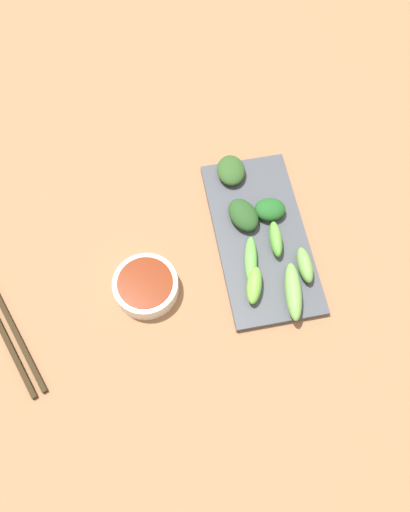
# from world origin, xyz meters

# --- Properties ---
(tabletop) EXTENTS (2.10, 2.10, 0.02)m
(tabletop) POSITION_xyz_m (0.00, 0.00, 0.01)
(tabletop) COLOR #976C49
(tabletop) RESTS_ON ground
(sauce_bowl) EXTENTS (0.11, 0.11, 0.03)m
(sauce_bowl) POSITION_xyz_m (-0.13, -0.03, 0.04)
(sauce_bowl) COLOR silver
(sauce_bowl) RESTS_ON tabletop
(serving_plate) EXTENTS (0.15, 0.32, 0.01)m
(serving_plate) POSITION_xyz_m (0.08, 0.03, 0.03)
(serving_plate) COLOR #43484F
(serving_plate) RESTS_ON tabletop
(broccoli_stalk_0) EXTENTS (0.04, 0.09, 0.02)m
(broccoli_stalk_0) POSITION_xyz_m (0.05, -0.02, 0.04)
(broccoli_stalk_0) COLOR #5EB746
(broccoli_stalk_0) RESTS_ON serving_plate
(broccoli_leafy_1) EXTENTS (0.06, 0.08, 0.03)m
(broccoli_leafy_1) POSITION_xyz_m (0.05, 0.06, 0.05)
(broccoli_leafy_1) COLOR #254D21
(broccoli_leafy_1) RESTS_ON serving_plate
(broccoli_stalk_2) EXTENTS (0.04, 0.07, 0.03)m
(broccoli_stalk_2) POSITION_xyz_m (0.04, -0.07, 0.05)
(broccoli_stalk_2) COLOR #6CB83E
(broccoli_stalk_2) RESTS_ON serving_plate
(broccoli_stalk_3) EXTENTS (0.03, 0.07, 0.03)m
(broccoli_stalk_3) POSITION_xyz_m (0.09, 0.01, 0.05)
(broccoli_stalk_3) COLOR #5EAD3E
(broccoli_stalk_3) RESTS_ON serving_plate
(broccoli_leafy_4) EXTENTS (0.06, 0.05, 0.03)m
(broccoli_leafy_4) POSITION_xyz_m (0.10, 0.07, 0.05)
(broccoli_leafy_4) COLOR #1F5D22
(broccoli_leafy_4) RESTS_ON serving_plate
(broccoli_stalk_5) EXTENTS (0.04, 0.10, 0.03)m
(broccoli_stalk_5) POSITION_xyz_m (0.10, -0.09, 0.05)
(broccoli_stalk_5) COLOR #6FAD4F
(broccoli_stalk_5) RESTS_ON serving_plate
(broccoli_stalk_6) EXTENTS (0.03, 0.06, 0.03)m
(broccoli_stalk_6) POSITION_xyz_m (0.13, -0.05, 0.05)
(broccoli_stalk_6) COLOR #6CA64D
(broccoli_stalk_6) RESTS_ON serving_plate
(broccoli_leafy_7) EXTENTS (0.06, 0.07, 0.02)m
(broccoli_leafy_7) POSITION_xyz_m (0.05, 0.16, 0.04)
(broccoli_leafy_7) COLOR #2E5423
(broccoli_leafy_7) RESTS_ON serving_plate
(chopsticks) EXTENTS (0.11, 0.22, 0.01)m
(chopsticks) POSITION_xyz_m (-0.36, -0.07, 0.02)
(chopsticks) COLOR black
(chopsticks) RESTS_ON tabletop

